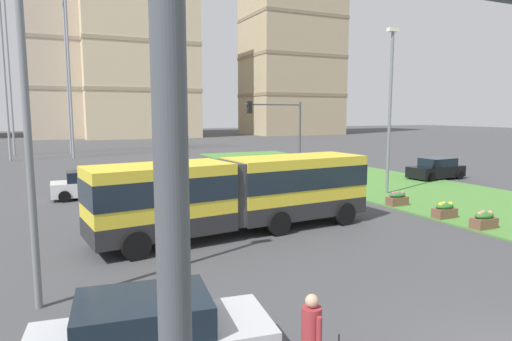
% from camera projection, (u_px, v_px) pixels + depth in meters
% --- Properties ---
extents(grass_median, '(10.00, 70.00, 0.08)m').
position_uv_depth(grass_median, '(499.00, 208.00, 22.70)').
color(grass_median, '#4C8438').
rests_on(grass_median, ground_plane).
extents(articulated_bus, '(12.02, 3.77, 3.00)m').
position_uv_depth(articulated_bus, '(238.00, 193.00, 17.95)').
color(articulated_bus, yellow).
rests_on(articulated_bus, ground).
extents(car_white_van, '(4.42, 2.06, 1.58)m').
position_uv_depth(car_white_van, '(91.00, 185.00, 25.60)').
color(car_white_van, silver).
rests_on(car_white_van, ground).
extents(car_black_sedan, '(4.52, 2.28, 1.58)m').
position_uv_depth(car_black_sedan, '(436.00, 169.00, 32.66)').
color(car_black_sedan, black).
rests_on(car_black_sedan, ground).
extents(car_silver_hatch, '(4.59, 2.46, 1.58)m').
position_uv_depth(car_silver_hatch, '(150.00, 340.00, 8.11)').
color(car_silver_hatch, '#B7BABF').
rests_on(car_silver_hatch, ground).
extents(pedestrian_crossing, '(0.36, 0.58, 1.74)m').
position_uv_depth(pedestrian_crossing, '(311.00, 334.00, 7.81)').
color(pedestrian_crossing, '#4C4238').
rests_on(pedestrian_crossing, ground).
extents(flower_planter_2, '(1.10, 0.56, 0.74)m').
position_uv_depth(flower_planter_2, '(484.00, 220.00, 18.51)').
color(flower_planter_2, brown).
rests_on(flower_planter_2, grass_median).
extents(flower_planter_3, '(1.10, 0.56, 0.74)m').
position_uv_depth(flower_planter_3, '(445.00, 210.00, 20.36)').
color(flower_planter_3, brown).
rests_on(flower_planter_3, grass_median).
extents(flower_planter_4, '(1.10, 0.56, 0.74)m').
position_uv_depth(flower_planter_4, '(397.00, 199.00, 23.13)').
color(flower_planter_4, brown).
rests_on(flower_planter_4, grass_median).
extents(traffic_light_near_left, '(4.35, 0.28, 5.82)m').
position_uv_depth(traffic_light_near_left, '(410.00, 251.00, 2.69)').
color(traffic_light_near_left, '#474C51').
rests_on(traffic_light_near_left, ground).
extents(traffic_light_far_right, '(4.25, 0.28, 5.64)m').
position_uv_depth(traffic_light_far_right, '(282.00, 127.00, 30.39)').
color(traffic_light_far_right, '#474C51').
rests_on(traffic_light_far_right, ground).
extents(streetlight_left, '(0.70, 0.28, 9.79)m').
position_uv_depth(streetlight_left, '(25.00, 93.00, 10.47)').
color(streetlight_left, slate).
rests_on(streetlight_left, ground).
extents(streetlight_median, '(0.70, 0.28, 9.72)m').
position_uv_depth(streetlight_median, '(390.00, 106.00, 25.96)').
color(streetlight_median, slate).
rests_on(streetlight_median, ground).
extents(apartment_tower_centre, '(21.69, 14.92, 35.48)m').
position_uv_depth(apartment_tower_centre, '(138.00, 47.00, 87.20)').
color(apartment_tower_centre, beige).
rests_on(apartment_tower_centre, ground).
extents(apartment_tower_eastcentre, '(20.36, 15.42, 50.77)m').
position_uv_depth(apartment_tower_eastcentre, '(292.00, 21.00, 99.57)').
color(apartment_tower_eastcentre, tan).
rests_on(apartment_tower_eastcentre, ground).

